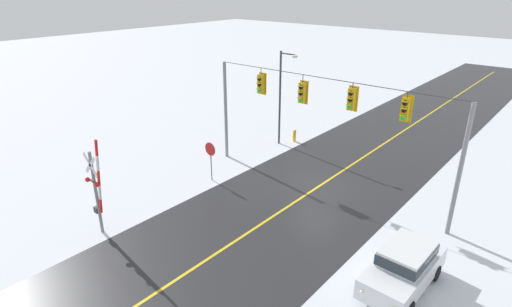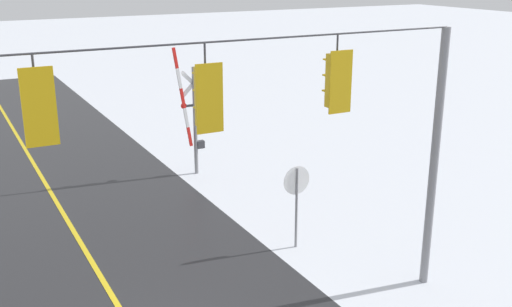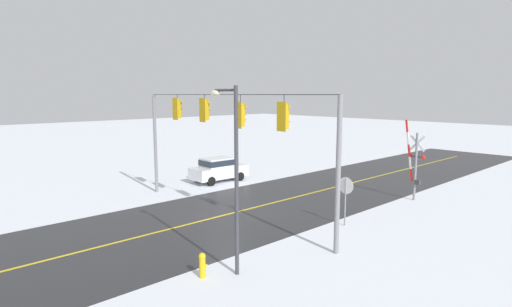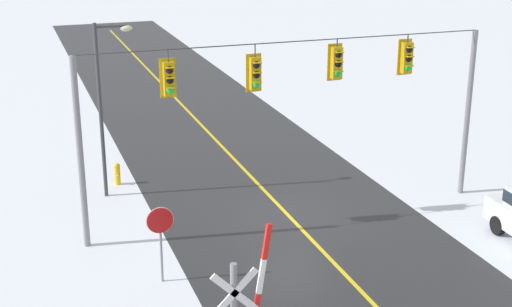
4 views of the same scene
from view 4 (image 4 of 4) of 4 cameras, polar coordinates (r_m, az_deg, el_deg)
ground_plane at (r=26.16m, az=2.58°, el=-4.89°), size 160.00×160.00×0.00m
road_asphalt at (r=31.42m, az=-1.44°, el=-0.71°), size 9.00×80.00×0.01m
lane_centre_line at (r=31.41m, az=-1.44°, el=-0.70°), size 0.14×72.00×0.01m
signal_span at (r=24.73m, az=2.90°, el=4.51°), size 14.20×0.47×6.22m
stop_sign at (r=21.34m, az=-7.38°, el=-5.70°), size 0.80×0.09×2.35m
streetlamp_near at (r=27.34m, az=-11.52°, el=4.49°), size 1.39×0.28×6.50m
fire_hydrant at (r=29.38m, az=-10.62°, el=-1.49°), size 0.24×0.31×0.88m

